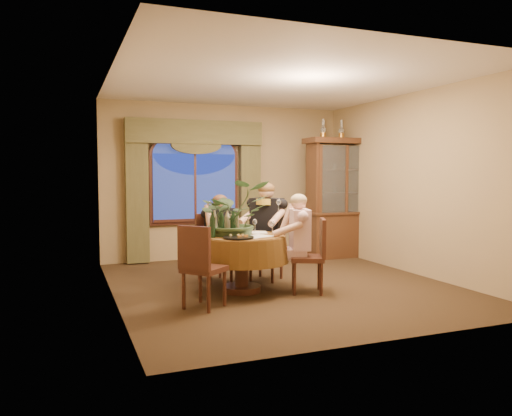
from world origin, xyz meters
name	(u,v)px	position (x,y,z in m)	size (l,w,h in m)	color
floor	(281,285)	(0.00, 0.00, 0.00)	(5.00, 5.00, 0.00)	black
wall_back	(226,182)	(0.00, 2.50, 1.40)	(4.50, 4.50, 0.00)	#947F58
wall_right	(414,183)	(2.25, 0.00, 1.40)	(5.00, 5.00, 0.00)	#947F58
ceiling	(282,82)	(0.00, 0.00, 2.80)	(5.00, 5.00, 0.00)	white
window	(195,188)	(-0.60, 2.43, 1.30)	(1.62, 0.10, 1.32)	navy
arched_transom	(195,144)	(-0.60, 2.43, 2.08)	(1.60, 0.06, 0.44)	navy
drapery_left	(137,195)	(-1.63, 2.38, 1.18)	(0.38, 0.14, 2.32)	#494725
drapery_right	(250,194)	(0.43, 2.38, 1.18)	(0.38, 0.14, 2.32)	#494725
swag_valance	(196,132)	(-0.60, 2.35, 2.28)	(2.45, 0.16, 0.42)	#494725
dining_table	(242,263)	(-0.64, -0.18, 0.38)	(1.23, 1.23, 0.75)	maroon
china_cabinet	(341,198)	(1.99, 1.75, 1.10)	(1.36, 0.54, 2.19)	#3B2114
oil_lamp_left	(323,129)	(1.61, 1.75, 2.36)	(0.11, 0.11, 0.34)	#A5722D
oil_lamp_center	(341,129)	(1.99, 1.75, 2.36)	(0.11, 0.11, 0.34)	#A5722D
oil_lamp_right	(359,130)	(2.37, 1.75, 2.36)	(0.11, 0.11, 0.34)	#A5722D
chair_right	(307,256)	(0.14, -0.53, 0.48)	(0.42, 0.42, 0.96)	black
chair_back_right	(266,247)	(-0.07, 0.38, 0.48)	(0.42, 0.42, 0.96)	black
chair_back	(215,248)	(-0.79, 0.56, 0.48)	(0.42, 0.42, 0.96)	black
chair_front_left	(204,267)	(-1.31, -0.76, 0.48)	(0.42, 0.42, 0.96)	black
person_pink	(300,242)	(0.09, -0.40, 0.65)	(0.46, 0.42, 1.29)	beige
person_back	(220,237)	(-0.71, 0.59, 0.63)	(0.45, 0.41, 1.26)	black
person_scarf	(267,231)	(-0.05, 0.38, 0.71)	(0.51, 0.47, 1.43)	black
stoneware_vase	(234,224)	(-0.71, -0.09, 0.89)	(0.15, 0.15, 0.27)	#91785B
centerpiece_plant	(233,189)	(-0.73, -0.08, 1.35)	(0.93, 1.04, 0.81)	#354F2E
olive_bowl	(243,234)	(-0.63, -0.22, 0.77)	(0.14, 0.14, 0.04)	#48562D
cheese_platter	(239,238)	(-0.80, -0.50, 0.76)	(0.38, 0.38, 0.02)	black
wine_bottle_0	(233,223)	(-0.78, -0.23, 0.92)	(0.07, 0.07, 0.33)	black
wine_bottle_1	(214,223)	(-0.99, -0.10, 0.92)	(0.07, 0.07, 0.33)	tan
wine_bottle_2	(220,222)	(-0.89, -0.04, 0.92)	(0.07, 0.07, 0.33)	black
wine_bottle_3	(222,223)	(-0.93, -0.21, 0.92)	(0.07, 0.07, 0.33)	black
wine_bottle_4	(227,223)	(-0.83, -0.13, 0.92)	(0.07, 0.07, 0.33)	tan
wine_bottle_5	(212,224)	(-1.07, -0.28, 0.92)	(0.07, 0.07, 0.33)	black
tasting_paper_0	(261,236)	(-0.45, -0.37, 0.75)	(0.21, 0.30, 0.00)	white
tasting_paper_1	(259,232)	(-0.34, -0.02, 0.75)	(0.21, 0.30, 0.00)	white
tasting_paper_2	(249,237)	(-0.65, -0.45, 0.75)	(0.21, 0.30, 0.00)	white
wine_glass_person_pink	(272,228)	(-0.26, -0.30, 0.84)	(0.07, 0.07, 0.18)	silver
wine_glass_person_back	(230,225)	(-0.68, 0.22, 0.84)	(0.07, 0.07, 0.18)	silver
wine_glass_person_scarf	(255,225)	(-0.35, 0.10, 0.84)	(0.07, 0.07, 0.18)	silver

